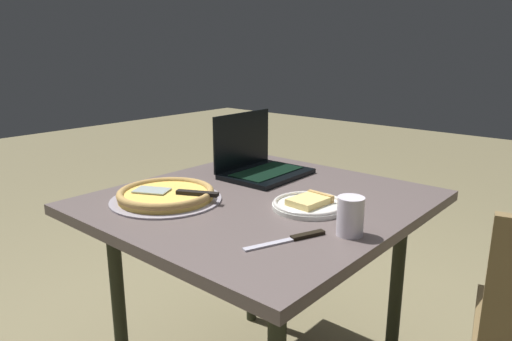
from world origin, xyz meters
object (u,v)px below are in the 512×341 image
at_px(dining_table, 260,220).
at_px(table_knife, 294,239).
at_px(pizza_tray, 166,195).
at_px(drink_cup, 350,216).
at_px(laptop, 259,163).
at_px(pizza_plate, 309,204).

bearing_deg(dining_table, table_knife, -126.07).
height_order(dining_table, pizza_tray, pizza_tray).
bearing_deg(drink_cup, dining_table, 77.06).
height_order(dining_table, laptop, laptop).
height_order(pizza_plate, drink_cup, drink_cup).
xyz_separation_m(pizza_plate, drink_cup, (-0.10, -0.20, 0.04)).
bearing_deg(laptop, pizza_plate, -118.04).
distance_m(laptop, pizza_plate, 0.42).
distance_m(laptop, drink_cup, 0.65).
height_order(pizza_plate, pizza_tray, pizza_tray).
xyz_separation_m(pizza_tray, table_knife, (0.01, -0.50, -0.02)).
relative_size(pizza_plate, drink_cup, 2.18).
xyz_separation_m(laptop, table_knife, (-0.43, -0.48, -0.04)).
distance_m(pizza_tray, drink_cup, 0.61).
distance_m(pizza_plate, pizza_tray, 0.46).
relative_size(laptop, table_knife, 1.43).
bearing_deg(laptop, pizza_tray, 177.45).
distance_m(pizza_tray, table_knife, 0.50).
height_order(laptop, pizza_plate, laptop).
xyz_separation_m(laptop, pizza_tray, (-0.44, 0.02, -0.03)).
bearing_deg(drink_cup, table_knife, 143.72).
xyz_separation_m(pizza_tray, drink_cup, (0.14, -0.59, 0.03)).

